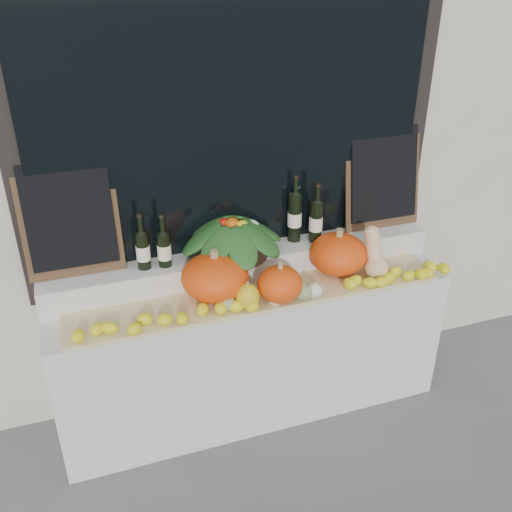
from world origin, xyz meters
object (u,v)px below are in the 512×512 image
at_px(pumpkin_right, 338,254).
at_px(produce_bowl, 232,236).
at_px(pumpkin_left, 215,277).
at_px(butternut_squash, 375,256).
at_px(wine_bottle_tall, 295,217).

height_order(pumpkin_right, produce_bowl, produce_bowl).
height_order(pumpkin_left, pumpkin_right, pumpkin_left).
bearing_deg(pumpkin_right, butternut_squash, -30.07).
bearing_deg(wine_bottle_tall, pumpkin_left, -155.85).
bearing_deg(wine_bottle_tall, butternut_squash, -41.46).
relative_size(produce_bowl, wine_bottle_tall, 1.54).
distance_m(pumpkin_left, wine_bottle_tall, 0.64).
relative_size(butternut_squash, produce_bowl, 0.46).
height_order(pumpkin_right, wine_bottle_tall, wine_bottle_tall).
height_order(pumpkin_left, butternut_squash, butternut_squash).
xyz_separation_m(produce_bowl, wine_bottle_tall, (0.40, 0.05, 0.04)).
height_order(pumpkin_right, butternut_squash, butternut_squash).
bearing_deg(pumpkin_left, produce_bowl, 51.33).
distance_m(produce_bowl, wine_bottle_tall, 0.40).
relative_size(pumpkin_left, wine_bottle_tall, 0.90).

